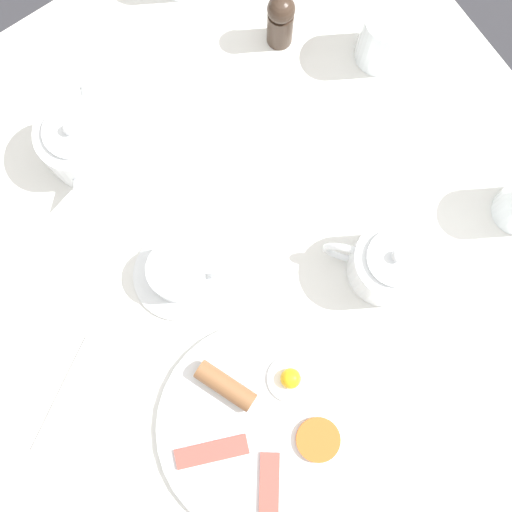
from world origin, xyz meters
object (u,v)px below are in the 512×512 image
Objects in this scene: breakfast_plate at (263,425)px; teapot_near at (389,264)px; teapot_far at (79,143)px; water_glass_short at (385,37)px; teacup_with_saucer_left at (178,273)px; pepper_grinder at (280,20)px; fork_by_plate at (64,394)px.

breakfast_plate is 0.29m from teapot_near.
teapot_far is 0.49m from water_glass_short.
teapot_near is at bearing 67.21° from teapot_far.
teacup_with_saucer_left is 0.48m from water_glass_short.
pepper_grinder is 0.69× the size of fork_by_plate.
teapot_near reaches higher than breakfast_plate.
teapot_far is (0.41, 0.27, 0.00)m from teapot_near.
pepper_grinder reaches higher than fork_by_plate.
pepper_grinder is (0.23, -0.34, 0.03)m from teacup_with_saucer_left.
breakfast_plate is 1.77× the size of teapot_far.
water_glass_short is 0.16m from pepper_grinder.
teacup_with_saucer_left is (-0.24, -0.01, -0.02)m from teapot_far.
teacup_with_saucer_left is at bearing 36.75° from teapot_far.
teapot_far reaches higher than teacup_with_saucer_left.
teacup_with_saucer_left is at bearing -4.76° from breakfast_plate.
breakfast_plate is 0.61m from water_glass_short.
teapot_near is 1.43× the size of pepper_grinder.
breakfast_plate is 2.25× the size of teacup_with_saucer_left.
breakfast_plate is 0.50m from teapot_far.
fork_by_plate is at bearing -143.82° from teapot_near.
teapot_far is at bearing 88.05° from pepper_grinder.
water_glass_short reaches higher than teacup_with_saucer_left.
teacup_with_saucer_left is 0.85× the size of fork_by_plate.
teapot_far is 1.07× the size of fork_by_plate.
teapot_near reaches higher than fork_by_plate.
pepper_grinder is 0.65m from fork_by_plate.
breakfast_plate is 0.25m from teacup_with_saucer_left.
teapot_far is 1.55× the size of pepper_grinder.
water_glass_short is (0.12, -0.46, 0.03)m from teacup_with_saucer_left.
teapot_far is at bearing 75.31° from water_glass_short.
teapot_far is 0.36m from pepper_grinder.
teacup_with_saucer_left reaches higher than breakfast_plate.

